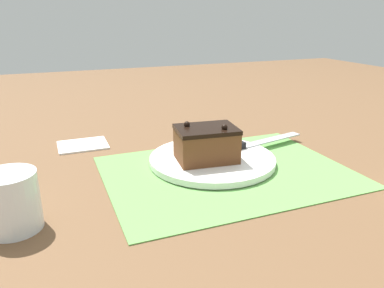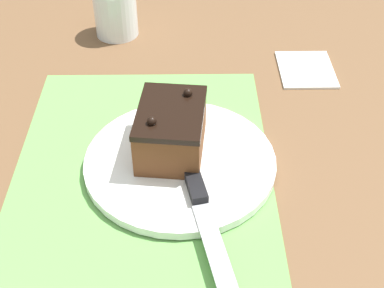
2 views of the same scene
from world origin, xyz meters
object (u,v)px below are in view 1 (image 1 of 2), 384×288
chocolate_cake (206,144)px  serving_knife (244,145)px  drinking_glass (11,202)px  cake_plate (212,159)px

chocolate_cake → serving_knife: chocolate_cake is taller
serving_knife → drinking_glass: size_ratio=2.90×
chocolate_cake → drinking_glass: bearing=17.1°
chocolate_cake → serving_knife: 0.12m
cake_plate → drinking_glass: (0.36, 0.12, 0.03)m
chocolate_cake → serving_knife: bearing=-160.7°
serving_knife → drinking_glass: drinking_glass is taller
serving_knife → cake_plate: bearing=-85.5°
cake_plate → serving_knife: (-0.09, -0.03, 0.01)m
cake_plate → chocolate_cake: (0.02, 0.01, 0.04)m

